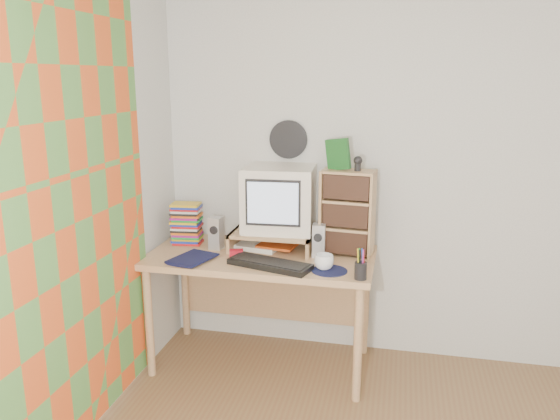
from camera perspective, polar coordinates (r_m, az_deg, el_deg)
The scene contains 19 objects.
back_wall at distance 3.56m, azimuth 15.79°, elevation 3.88°, with size 3.50×3.50×0.00m, color silver.
curtain at distance 2.78m, azimuth -20.66°, elevation -1.32°, with size 2.20×2.20×0.00m, color #E95821.
wall_disc at distance 3.58m, azimuth 0.88°, elevation 7.38°, with size 0.25×0.25×0.02m, color black.
desk at distance 3.52m, azimuth -1.74°, elevation -6.41°, with size 1.40×0.70×0.75m.
monitor_riser at distance 3.47m, azimuth -0.81°, elevation -2.72°, with size 0.52×0.30×0.12m.
crt_monitor at distance 3.45m, azimuth -0.10°, elevation 1.15°, with size 0.43×0.43×0.41m, color white.
speaker_left at distance 3.52m, azimuth -6.70°, elevation -2.41°, with size 0.08×0.08×0.21m, color #BCBCC1.
speaker_right at distance 3.35m, azimuth 4.08°, elevation -3.20°, with size 0.08×0.08×0.21m, color #BCBCC1.
keyboard at distance 3.19m, azimuth -1.07°, elevation -5.68°, with size 0.49×0.16×0.03m, color black.
dvd_stack at distance 3.65m, azimuth -9.71°, elevation -1.50°, with size 0.18×0.13×0.26m, color brown, non-canonical shape.
cd_rack at distance 3.37m, azimuth 7.06°, elevation -0.31°, with size 0.32×0.17×0.53m, color tan.
mug at distance 3.15m, azimuth 4.62°, elevation -5.46°, with size 0.11×0.11×0.09m, color white.
diary at distance 3.40m, azimuth -10.48°, elevation -4.55°, with size 0.25×0.19×0.05m, color #10143B.
mousepad at distance 3.14m, azimuth 5.19°, elevation -6.33°, with size 0.21×0.21×0.00m, color #111038.
pen_cup at distance 3.02m, azimuth 8.44°, elevation -5.96°, with size 0.07×0.07×0.14m, color black, non-canonical shape.
papers at distance 3.52m, azimuth -1.46°, elevation -3.77°, with size 0.27×0.20×0.04m, color white, non-canonical shape.
red_box at distance 3.38m, azimuth -4.60°, elevation -4.52°, with size 0.08×0.05×0.04m, color red.
game_box at distance 3.33m, azimuth 6.09°, elevation 5.82°, with size 0.14×0.03×0.19m, color #195720.
webcam at distance 3.30m, azimuth 8.14°, elevation 4.83°, with size 0.05×0.05×0.09m, color black, non-canonical shape.
Camera 1 is at (-0.21, -1.75, 1.84)m, focal length 35.00 mm.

